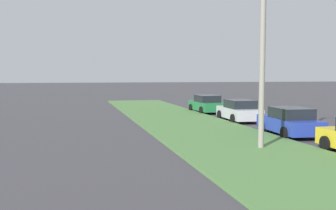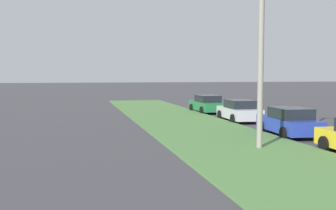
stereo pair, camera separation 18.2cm
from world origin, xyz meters
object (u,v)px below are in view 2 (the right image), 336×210
object	(u,v)px
parked_car_blue	(289,122)
streetlight	(269,45)
parked_car_green	(207,104)
parked_car_silver	(239,111)

from	to	relation	value
parked_car_blue	streetlight	world-z (taller)	streetlight
parked_car_green	streetlight	world-z (taller)	streetlight
parked_car_silver	streetlight	world-z (taller)	streetlight
parked_car_blue	parked_car_green	bearing A→B (deg)	4.06
streetlight	parked_car_blue	bearing A→B (deg)	-40.85
parked_car_silver	streetlight	bearing A→B (deg)	165.64
parked_car_silver	parked_car_blue	bearing A→B (deg)	-177.74
parked_car_green	streetlight	size ratio (longest dim) A/B	0.58
parked_car_blue	parked_car_silver	bearing A→B (deg)	3.30
parked_car_blue	parked_car_green	size ratio (longest dim) A/B	1.01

